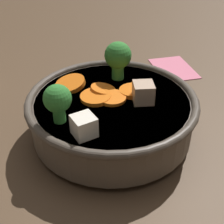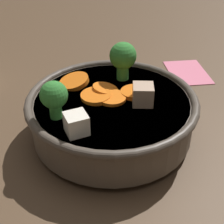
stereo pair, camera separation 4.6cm
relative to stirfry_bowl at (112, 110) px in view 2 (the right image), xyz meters
name	(u,v)px [view 2 (the right image)]	position (x,y,z in m)	size (l,w,h in m)	color
ground_plane	(112,135)	(0.00, 0.00, -0.05)	(3.00, 3.00, 0.00)	#4C3826
stirfry_bowl	(112,110)	(0.00, 0.00, 0.00)	(0.25, 0.25, 0.13)	#51473D
napkin	(187,72)	(0.12, -0.23, -0.04)	(0.13, 0.11, 0.00)	#D16B84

